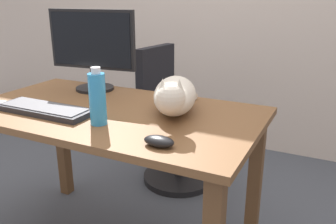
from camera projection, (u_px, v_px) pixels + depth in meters
desk at (112, 133)px, 1.62m from camera, size 1.31×0.72×0.73m
office_chair at (173, 126)px, 2.38m from camera, size 0.48×0.48×0.90m
monitor at (92, 47)px, 1.84m from camera, size 0.48×0.20×0.41m
keyboard at (45, 109)px, 1.54m from camera, size 0.44×0.15×0.03m
cat at (175, 95)px, 1.51m from camera, size 0.30×0.58×0.20m
computer_mouse at (159, 141)px, 1.20m from camera, size 0.11×0.06×0.04m
water_bottle at (97, 98)px, 1.38m from camera, size 0.07×0.07×0.23m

